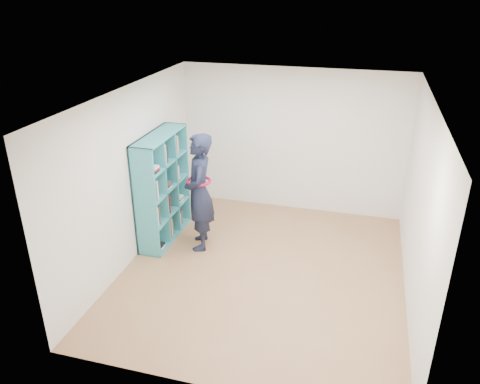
# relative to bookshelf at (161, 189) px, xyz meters

# --- Properties ---
(floor) EXTENTS (4.50, 4.50, 0.00)m
(floor) POSITION_rel_bookshelf_xyz_m (1.83, -0.59, -0.87)
(floor) COLOR #966944
(floor) RESTS_ON ground
(ceiling) EXTENTS (4.50, 4.50, 0.00)m
(ceiling) POSITION_rel_bookshelf_xyz_m (1.83, -0.59, 1.73)
(ceiling) COLOR white
(ceiling) RESTS_ON wall_back
(wall_left) EXTENTS (0.02, 4.50, 2.60)m
(wall_left) POSITION_rel_bookshelf_xyz_m (-0.17, -0.59, 0.43)
(wall_left) COLOR silver
(wall_left) RESTS_ON floor
(wall_right) EXTENTS (0.02, 4.50, 2.60)m
(wall_right) POSITION_rel_bookshelf_xyz_m (3.83, -0.59, 0.43)
(wall_right) COLOR silver
(wall_right) RESTS_ON floor
(wall_back) EXTENTS (4.00, 0.02, 2.60)m
(wall_back) POSITION_rel_bookshelf_xyz_m (1.83, 1.66, 0.43)
(wall_back) COLOR silver
(wall_back) RESTS_ON floor
(wall_front) EXTENTS (4.00, 0.02, 2.60)m
(wall_front) POSITION_rel_bookshelf_xyz_m (1.83, -2.84, 0.43)
(wall_front) COLOR silver
(wall_front) RESTS_ON floor
(bookshelf) EXTENTS (0.39, 1.33, 1.77)m
(bookshelf) POSITION_rel_bookshelf_xyz_m (0.00, 0.00, 0.00)
(bookshelf) COLOR teal
(bookshelf) RESTS_ON floor
(person) EXTENTS (0.64, 0.79, 1.88)m
(person) POSITION_rel_bookshelf_xyz_m (0.70, -0.11, 0.07)
(person) COLOR black
(person) RESTS_ON floor
(smartphone) EXTENTS (0.05, 0.09, 0.14)m
(smartphone) POSITION_rel_bookshelf_xyz_m (0.55, -0.08, 0.19)
(smartphone) COLOR silver
(smartphone) RESTS_ON person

